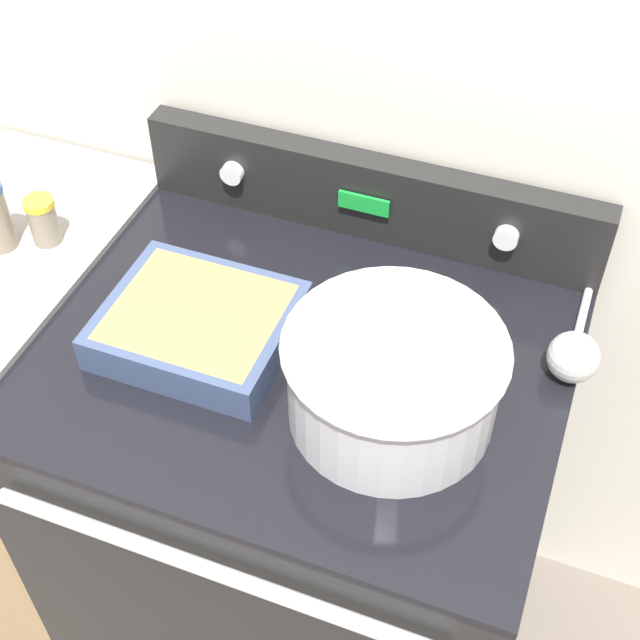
# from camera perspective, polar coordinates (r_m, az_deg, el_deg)

# --- Properties ---
(kitchen_wall) EXTENTS (8.00, 0.05, 2.50)m
(kitchen_wall) POSITION_cam_1_polar(r_m,az_deg,el_deg) (1.45, 4.44, 17.65)
(kitchen_wall) COLOR silver
(kitchen_wall) RESTS_ON ground_plane
(stove_range) EXTENTS (0.81, 0.70, 0.91)m
(stove_range) POSITION_cam_1_polar(r_m,az_deg,el_deg) (1.74, -0.83, -12.07)
(stove_range) COLOR black
(stove_range) RESTS_ON ground_plane
(control_panel) EXTENTS (0.81, 0.07, 0.15)m
(control_panel) POSITION_cam_1_polar(r_m,az_deg,el_deg) (1.54, 3.20, 7.90)
(control_panel) COLOR black
(control_panel) RESTS_ON stove_range
(side_counter) EXTENTS (0.47, 0.67, 0.92)m
(side_counter) POSITION_cam_1_polar(r_m,az_deg,el_deg) (1.97, -18.60, -5.72)
(side_counter) COLOR tan
(side_counter) RESTS_ON ground_plane
(mixing_bowl) EXTENTS (0.31, 0.31, 0.15)m
(mixing_bowl) POSITION_cam_1_polar(r_m,az_deg,el_deg) (1.24, 4.71, -3.52)
(mixing_bowl) COLOR silver
(mixing_bowl) RESTS_ON stove_range
(casserole_dish) EXTENTS (0.28, 0.25, 0.06)m
(casserole_dish) POSITION_cam_1_polar(r_m,az_deg,el_deg) (1.38, -7.82, -0.21)
(casserole_dish) COLOR #38476B
(casserole_dish) RESTS_ON stove_range
(ladle) EXTENTS (0.08, 0.30, 0.08)m
(ladle) POSITION_cam_1_polar(r_m,az_deg,el_deg) (1.38, 15.96, -2.02)
(ladle) COLOR #B7B7B7
(ladle) RESTS_ON stove_range
(spice_jar_yellow_cap) EXTENTS (0.05, 0.05, 0.09)m
(spice_jar_yellow_cap) POSITION_cam_1_polar(r_m,az_deg,el_deg) (1.59, -17.30, 6.12)
(spice_jar_yellow_cap) COLOR gray
(spice_jar_yellow_cap) RESTS_ON side_counter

